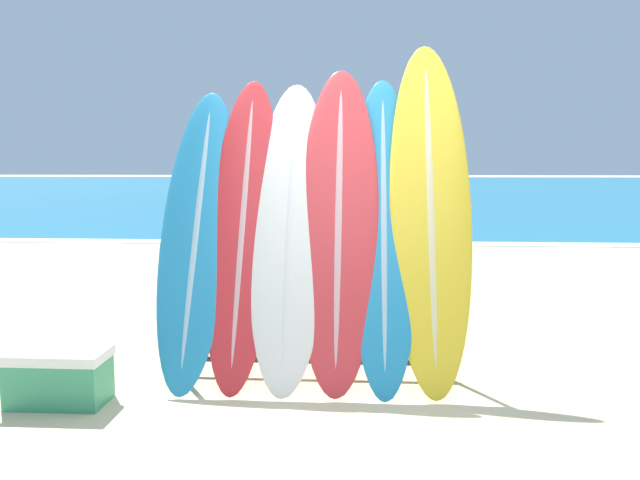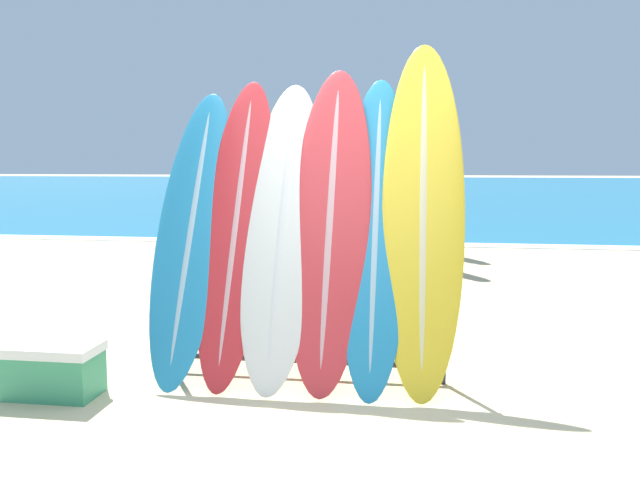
% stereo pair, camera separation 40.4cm
% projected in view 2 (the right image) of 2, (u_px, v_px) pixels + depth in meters
% --- Properties ---
extents(ground_plane, '(160.00, 160.00, 0.00)m').
position_uv_depth(ground_plane, '(337.00, 407.00, 3.88)').
color(ground_plane, '#CCB789').
extents(ocean_water, '(120.00, 60.00, 0.01)m').
position_uv_depth(ocean_water, '(403.00, 187.00, 40.54)').
color(ocean_water, teal).
rests_on(ocean_water, ground_plane).
extents(surfboard_rack, '(1.98, 0.04, 0.86)m').
position_uv_depth(surfboard_rack, '(304.00, 312.00, 4.37)').
color(surfboard_rack, '#28282D').
rests_on(surfboard_rack, ground_plane).
extents(surfboard_slot_0, '(0.51, 1.15, 2.07)m').
position_uv_depth(surfboard_slot_0, '(192.00, 230.00, 4.49)').
color(surfboard_slot_0, teal).
rests_on(surfboard_slot_0, ground_plane).
extents(surfboard_slot_1, '(0.49, 1.16, 2.16)m').
position_uv_depth(surfboard_slot_1, '(237.00, 224.00, 4.46)').
color(surfboard_slot_1, red).
rests_on(surfboard_slot_1, ground_plane).
extents(surfboard_slot_2, '(0.56, 1.19, 2.13)m').
position_uv_depth(surfboard_slot_2, '(282.00, 226.00, 4.40)').
color(surfboard_slot_2, silver).
rests_on(surfboard_slot_2, ground_plane).
extents(surfboard_slot_3, '(0.57, 1.19, 2.24)m').
position_uv_depth(surfboard_slot_3, '(331.00, 219.00, 4.36)').
color(surfboard_slot_3, red).
rests_on(surfboard_slot_3, ground_plane).
extents(surfboard_slot_4, '(0.48, 1.20, 2.16)m').
position_uv_depth(surfboard_slot_4, '(376.00, 226.00, 4.32)').
color(surfboard_slot_4, teal).
rests_on(surfboard_slot_4, ground_plane).
extents(surfboard_slot_5, '(0.57, 1.25, 2.42)m').
position_uv_depth(surfboard_slot_5, '(423.00, 206.00, 4.31)').
color(surfboard_slot_5, yellow).
rests_on(surfboard_slot_5, ground_plane).
extents(person_near_water, '(0.23, 0.27, 1.59)m').
position_uv_depth(person_near_water, '(348.00, 217.00, 7.56)').
color(person_near_water, beige).
rests_on(person_near_water, ground_plane).
extents(person_mid_beach, '(0.29, 0.23, 1.73)m').
position_uv_depth(person_mid_beach, '(441.00, 198.00, 10.34)').
color(person_mid_beach, beige).
rests_on(person_mid_beach, ground_plane).
extents(person_far_left, '(0.29, 0.28, 1.71)m').
position_uv_depth(person_far_left, '(435.00, 204.00, 8.99)').
color(person_far_left, tan).
rests_on(person_far_left, ground_plane).
extents(person_far_right, '(0.22, 0.26, 1.55)m').
position_uv_depth(person_far_right, '(218.00, 204.00, 10.31)').
color(person_far_right, '#A87A5B').
rests_on(person_far_right, ground_plane).
extents(cooler_box, '(0.61, 0.33, 0.35)m').
position_uv_depth(cooler_box, '(53.00, 370.00, 4.05)').
color(cooler_box, '#389366').
rests_on(cooler_box, ground_plane).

